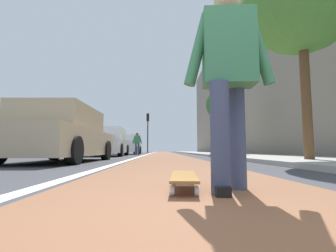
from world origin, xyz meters
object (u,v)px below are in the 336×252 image
(skateboard, at_px, (184,177))
(skater_person, at_px, (228,71))
(parked_car_near, at_px, (62,136))
(parked_car_mid, at_px, (108,143))
(parked_car_far, at_px, (127,145))
(traffic_light, at_px, (148,126))
(street_tree_mid, at_px, (223,105))
(pedestrian_distant, at_px, (137,142))

(skateboard, bearing_deg, skater_person, -113.29)
(parked_car_near, distance_m, parked_car_mid, 6.69)
(skateboard, xyz_separation_m, skater_person, (-0.15, -0.35, 0.84))
(parked_car_far, xyz_separation_m, traffic_light, (6.36, -1.32, 2.18))
(skateboard, height_order, street_tree_mid, street_tree_mid)
(street_tree_mid, bearing_deg, parked_car_mid, 93.04)
(skater_person, height_order, street_tree_mid, street_tree_mid)
(street_tree_mid, bearing_deg, traffic_light, 21.93)
(parked_car_near, height_order, traffic_light, traffic_light)
(skateboard, distance_m, parked_car_near, 5.61)
(parked_car_mid, height_order, parked_car_far, parked_car_far)
(parked_car_far, bearing_deg, parked_car_mid, 178.77)
(skater_person, bearing_deg, parked_car_far, 10.40)
(skateboard, relative_size, street_tree_mid, 0.22)
(parked_car_far, distance_m, pedestrian_distant, 3.16)
(skateboard, relative_size, skater_person, 0.52)
(traffic_light, bearing_deg, pedestrian_distant, 178.79)
(traffic_light, xyz_separation_m, pedestrian_distant, (-9.31, 0.20, -2.04))
(skater_person, distance_m, parked_car_far, 18.24)
(skateboard, relative_size, traffic_light, 0.20)
(parked_car_near, bearing_deg, parked_car_far, 0.28)
(parked_car_mid, height_order, street_tree_mid, street_tree_mid)
(skateboard, relative_size, parked_car_mid, 0.18)
(skater_person, relative_size, parked_car_far, 0.38)
(skateboard, bearing_deg, traffic_light, 3.85)
(parked_car_mid, bearing_deg, street_tree_mid, -86.96)
(street_tree_mid, relative_size, pedestrian_distant, 2.59)
(skateboard, height_order, parked_car_far, parked_car_far)
(skateboard, distance_m, skater_person, 0.92)
(parked_car_far, xyz_separation_m, pedestrian_distant, (-2.95, -1.13, 0.14))
(skater_person, xyz_separation_m, parked_car_mid, (11.61, 3.43, -0.22))
(skateboard, xyz_separation_m, parked_car_mid, (11.46, 3.08, 0.62))
(skater_person, height_order, parked_car_mid, skater_person)
(parked_car_mid, bearing_deg, traffic_light, -6.56)
(traffic_light, bearing_deg, parked_car_far, 168.25)
(parked_car_far, height_order, traffic_light, traffic_light)
(skateboard, distance_m, parked_car_mid, 11.89)
(skateboard, relative_size, parked_car_near, 0.19)
(parked_car_near, distance_m, pedestrian_distant, 10.12)
(street_tree_mid, height_order, pedestrian_distant, street_tree_mid)
(skateboard, xyz_separation_m, street_tree_mid, (11.81, -3.35, 2.79))
(skateboard, height_order, traffic_light, traffic_light)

